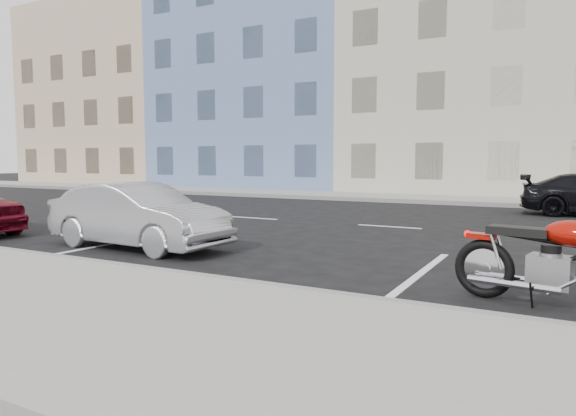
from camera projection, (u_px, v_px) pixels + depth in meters
ground at (474, 232)px, 11.73m from camera, size 120.00×120.00×0.00m
sidewalk_far at (383, 197)px, 21.71m from camera, size 80.00×3.40×0.15m
curb_near at (65, 261)px, 7.98m from camera, size 80.00×0.12×0.16m
curb_far at (370, 200)px, 20.22m from camera, size 80.00×0.12×0.16m
bldg_far_west at (142, 101)px, 37.80m from camera, size 12.00×12.00×12.00m
bldg_blue at (284, 82)px, 32.04m from camera, size 12.00×12.00×13.00m
bldg_cream at (488, 80)px, 26.40m from camera, size 12.00×12.00×11.50m
sedan_silver at (138, 216)px, 9.58m from camera, size 3.76×1.50×1.22m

